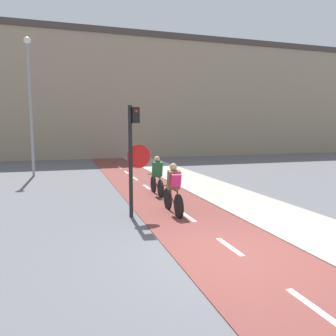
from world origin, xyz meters
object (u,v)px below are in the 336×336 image
Objects in this scene: traffic_light_pole at (133,149)px; cyclist_far at (157,178)px; street_lamp_far at (30,93)px; cyclist_near at (174,190)px.

traffic_light_pole is 3.36m from cyclist_far.
traffic_light_pole is 0.44× the size of street_lamp_far.
street_lamp_far is (-3.52, 9.68, 2.40)m from traffic_light_pole.
cyclist_far is (0.26, 2.79, -0.05)m from cyclist_near.
cyclist_far is at bearing -54.45° from street_lamp_far.
traffic_light_pole reaches higher than cyclist_near.
cyclist_far is at bearing 62.42° from traffic_light_pole.
cyclist_near is at bearing -95.33° from cyclist_far.
cyclist_near is (4.70, -9.73, -3.64)m from street_lamp_far.
traffic_light_pole is at bearing -70.02° from street_lamp_far.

